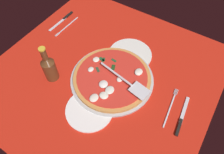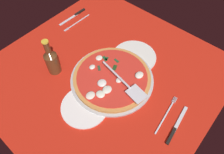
{
  "view_description": "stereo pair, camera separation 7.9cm",
  "coord_description": "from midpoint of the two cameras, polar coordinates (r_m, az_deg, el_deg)",
  "views": [
    {
      "loc": [
        47.66,
        35.12,
        81.43
      ],
      "look_at": [
        0.95,
        5.21,
        2.44
      ],
      "focal_mm": 33.3,
      "sensor_mm": 36.0,
      "label": 1
    },
    {
      "loc": [
        42.92,
        41.48,
        81.43
      ],
      "look_at": [
        0.95,
        5.21,
        2.44
      ],
      "focal_mm": 33.3,
      "sensor_mm": 36.0,
      "label": 2
    }
  ],
  "objects": [
    {
      "name": "place_setting_far",
      "position": [
        0.92,
        18.28,
        -11.8
      ],
      "size": [
        20.63,
        14.43,
        1.4
      ],
      "rotation": [
        0.0,
        0.0,
        3.26
      ],
      "color": "white",
      "rests_on": "ground_plane"
    },
    {
      "name": "dinner_plate_right",
      "position": [
        0.91,
        -5.01,
        -8.24
      ],
      "size": [
        20.6,
        20.6,
        1.0
      ],
      "primitive_type": "cylinder",
      "color": "white",
      "rests_on": "ground_plane"
    },
    {
      "name": "ground_plane",
      "position": [
        1.01,
        0.36,
        0.86
      ],
      "size": [
        102.2,
        102.2,
        0.8
      ],
      "primitive_type": "cube",
      "color": "red"
    },
    {
      "name": "pizza_server",
      "position": [
        0.92,
        6.12,
        -1.65
      ],
      "size": [
        8.27,
        26.98,
        1.0
      ],
      "rotation": [
        0.0,
        0.0,
        1.39
      ],
      "color": "silver",
      "rests_on": "pizza"
    },
    {
      "name": "place_setting_near",
      "position": [
        1.29,
        -8.12,
        15.33
      ],
      "size": [
        21.22,
        13.16,
        1.4
      ],
      "rotation": [
        0.0,
        0.0,
        -0.03
      ],
      "color": "white",
      "rests_on": "ground_plane"
    },
    {
      "name": "checker_pattern",
      "position": [
        1.01,
        0.36,
        1.01
      ],
      "size": [
        102.2,
        102.2,
        0.1
      ],
      "color": "silver",
      "rests_on": "ground_plane"
    },
    {
      "name": "pizza_pan",
      "position": [
        0.98,
        2.32,
        -0.7
      ],
      "size": [
        39.0,
        39.0,
        1.34
      ],
      "primitive_type": "cylinder",
      "color": "#B2B7BD",
      "rests_on": "ground_plane"
    },
    {
      "name": "dinner_plate_left",
      "position": [
        1.07,
        8.24,
        5.4
      ],
      "size": [
        22.27,
        22.27,
        1.0
      ],
      "primitive_type": "cylinder",
      "color": "white",
      "rests_on": "ground_plane"
    },
    {
      "name": "pizza",
      "position": [
        0.96,
        2.28,
        -0.25
      ],
      "size": [
        36.29,
        36.29,
        3.13
      ],
      "color": "#D28A43",
      "rests_on": "pizza_pan"
    },
    {
      "name": "beer_bottle",
      "position": [
        0.98,
        -14.01,
        4.29
      ],
      "size": [
        6.14,
        6.14,
        20.03
      ],
      "color": "brown",
      "rests_on": "ground_plane"
    }
  ]
}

